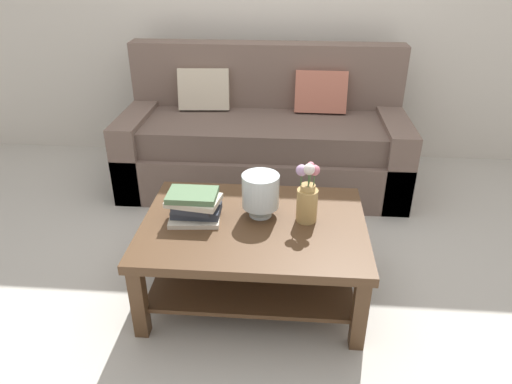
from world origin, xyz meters
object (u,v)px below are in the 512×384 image
object	(u,v)px
couch	(264,139)
coffee_table	(254,242)
glass_hurricane_vase	(261,192)
flower_pitcher	(307,197)
book_stack_main	(195,206)

from	to	relation	value
couch	coffee_table	world-z (taller)	couch
glass_hurricane_vase	flower_pitcher	distance (m)	0.25
flower_pitcher	book_stack_main	bearing A→B (deg)	-177.34
coffee_table	book_stack_main	bearing A→B (deg)	177.30
couch	flower_pitcher	bearing A→B (deg)	-77.16
coffee_table	glass_hurricane_vase	world-z (taller)	glass_hurricane_vase
book_stack_main	glass_hurricane_vase	world-z (taller)	glass_hurricane_vase
couch	flower_pitcher	xyz separation A→B (m)	(0.31, -1.35, 0.23)
couch	coffee_table	bearing A→B (deg)	-88.61
couch	coffee_table	distance (m)	1.40
glass_hurricane_vase	flower_pitcher	xyz separation A→B (m)	(0.24, -0.03, -0.00)
glass_hurricane_vase	flower_pitcher	world-z (taller)	flower_pitcher
glass_hurricane_vase	couch	bearing A→B (deg)	92.80
book_stack_main	flower_pitcher	size ratio (longest dim) A/B	0.87
glass_hurricane_vase	coffee_table	bearing A→B (deg)	-111.77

